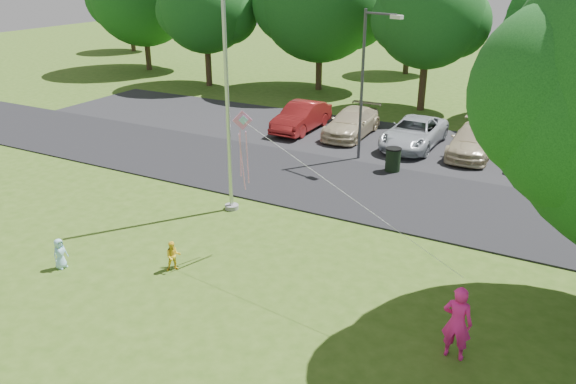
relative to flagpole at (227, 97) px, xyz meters
The scene contains 13 objects.
ground 7.39m from the flagpole, 55.01° to the right, with size 120.00×120.00×0.00m, color #335316.
park_road 6.73m from the flagpole, 48.81° to the left, with size 60.00×6.00×0.06m, color black.
parking_strip 11.82m from the flagpole, 71.57° to the left, with size 42.00×7.00×0.06m, color black.
flagpole is the anchor object (origin of this frame).
street_lamp 7.70m from the flagpole, 72.83° to the left, with size 1.82×0.67×6.61m.
trash_can 8.45m from the flagpole, 59.00° to the left, with size 0.68×0.68×1.08m.
tree_row 19.95m from the flagpole, 75.18° to the left, with size 64.35×11.94×10.88m.
horizon_trees 29.85m from the flagpole, 75.32° to the left, with size 77.46×7.20×7.02m.
parked_cars 11.66m from the flagpole, 69.23° to the left, with size 13.64×5.19×1.47m.
woman 10.68m from the flagpole, 26.42° to the right, with size 0.67×0.44×1.84m, color #F3208E.
child_yellow 5.90m from the flagpole, 77.97° to the right, with size 0.45×0.35×0.92m, color yellow.
child_blue 7.31m from the flagpole, 109.08° to the right, with size 0.46×0.30×0.94m, color #A6DFFF.
kite 3.53m from the flagpole, 46.58° to the right, with size 7.15×2.31×2.52m.
Camera 1 is at (7.25, -10.59, 8.45)m, focal length 35.00 mm.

